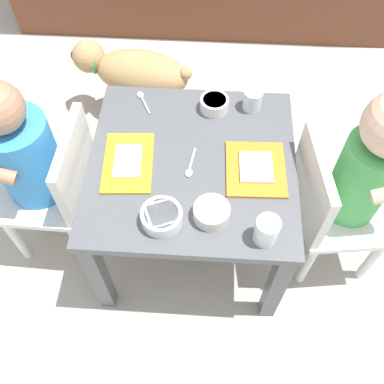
# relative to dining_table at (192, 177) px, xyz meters

# --- Properties ---
(ground_plane) EXTENTS (7.00, 7.00, 0.00)m
(ground_plane) POSITION_rel_dining_table_xyz_m (0.00, 0.00, -0.35)
(ground_plane) COLOR #B2ADA3
(dining_table) EXTENTS (0.56, 0.56, 0.42)m
(dining_table) POSITION_rel_dining_table_xyz_m (0.00, 0.00, 0.00)
(dining_table) COLOR #515459
(dining_table) RESTS_ON ground
(seated_child_left) EXTENTS (0.29, 0.29, 0.67)m
(seated_child_left) POSITION_rel_dining_table_xyz_m (-0.44, -0.01, 0.07)
(seated_child_left) COLOR silver
(seated_child_left) RESTS_ON ground
(seated_child_right) EXTENTS (0.31, 0.31, 0.70)m
(seated_child_right) POSITION_rel_dining_table_xyz_m (0.44, -0.03, 0.10)
(seated_child_right) COLOR silver
(seated_child_right) RESTS_ON ground
(dog) EXTENTS (0.47, 0.25, 0.32)m
(dog) POSITION_rel_dining_table_xyz_m (-0.26, 0.58, -0.14)
(dog) COLOR tan
(dog) RESTS_ON ground
(food_tray_left) EXTENTS (0.14, 0.21, 0.02)m
(food_tray_left) POSITION_rel_dining_table_xyz_m (-0.17, -0.02, 0.08)
(food_tray_left) COLOR gold
(food_tray_left) RESTS_ON dining_table
(food_tray_right) EXTENTS (0.16, 0.19, 0.02)m
(food_tray_right) POSITION_rel_dining_table_xyz_m (0.17, -0.02, 0.08)
(food_tray_right) COLOR orange
(food_tray_right) RESTS_ON dining_table
(water_cup_left) EXTENTS (0.06, 0.06, 0.06)m
(water_cup_left) POSITION_rel_dining_table_xyz_m (0.16, 0.21, 0.10)
(water_cup_left) COLOR white
(water_cup_left) RESTS_ON dining_table
(water_cup_right) EXTENTS (0.06, 0.06, 0.07)m
(water_cup_right) POSITION_rel_dining_table_xyz_m (0.19, -0.22, 0.10)
(water_cup_right) COLOR white
(water_cup_right) RESTS_ON dining_table
(veggie_bowl_far) EXTENTS (0.08, 0.08, 0.04)m
(veggie_bowl_far) POSITION_rel_dining_table_xyz_m (0.05, 0.20, 0.09)
(veggie_bowl_far) COLOR white
(veggie_bowl_far) RESTS_ON dining_table
(cereal_bowl_right_side) EXTENTS (0.10, 0.10, 0.04)m
(cereal_bowl_right_side) POSITION_rel_dining_table_xyz_m (-0.06, -0.19, 0.09)
(cereal_bowl_right_side) COLOR white
(cereal_bowl_right_side) RESTS_ON dining_table
(veggie_bowl_near) EXTENTS (0.09, 0.09, 0.04)m
(veggie_bowl_near) POSITION_rel_dining_table_xyz_m (0.06, -0.17, 0.09)
(veggie_bowl_near) COLOR silver
(veggie_bowl_near) RESTS_ON dining_table
(spoon_by_left_tray) EXTENTS (0.06, 0.09, 0.01)m
(spoon_by_left_tray) POSITION_rel_dining_table_xyz_m (-0.16, 0.22, 0.08)
(spoon_by_left_tray) COLOR silver
(spoon_by_left_tray) RESTS_ON dining_table
(spoon_by_right_tray) EXTENTS (0.03, 0.10, 0.01)m
(spoon_by_right_tray) POSITION_rel_dining_table_xyz_m (-0.00, -0.02, 0.08)
(spoon_by_right_tray) COLOR silver
(spoon_by_right_tray) RESTS_ON dining_table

